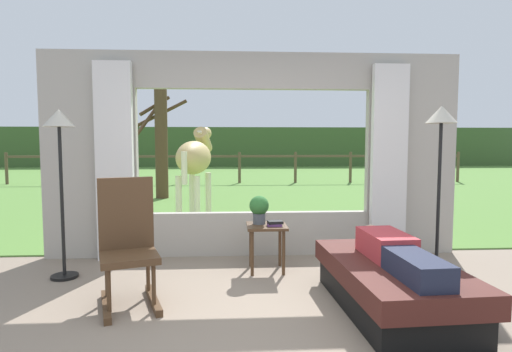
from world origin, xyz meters
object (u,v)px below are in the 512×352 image
at_px(recliner_sofa, 391,285).
at_px(potted_plant, 259,208).
at_px(pasture_tree, 161,141).
at_px(side_table, 267,233).
at_px(reclining_person, 394,251).
at_px(floor_lamp_right, 441,139).
at_px(floor_lamp_left, 60,143).
at_px(horse, 195,158).
at_px(book_stack, 275,223).
at_px(rocking_chair, 128,243).

relative_size(recliner_sofa, potted_plant, 5.44).
bearing_deg(pasture_tree, side_table, -70.53).
relative_size(recliner_sofa, reclining_person, 1.21).
xyz_separation_m(recliner_sofa, floor_lamp_right, (0.84, 0.85, 1.25)).
relative_size(reclining_person, pasture_tree, 0.51).
bearing_deg(floor_lamp_left, floor_lamp_right, -2.54).
height_order(recliner_sofa, floor_lamp_left, floor_lamp_left).
height_order(floor_lamp_left, horse, floor_lamp_left).
distance_m(book_stack, floor_lamp_right, 1.97).
bearing_deg(floor_lamp_left, horse, 70.56).
bearing_deg(book_stack, reclining_person, -51.89).
relative_size(recliner_sofa, horse, 0.96).
xyz_separation_m(recliner_sofa, floor_lamp_left, (-3.14, 1.03, 1.22)).
bearing_deg(potted_plant, recliner_sofa, -48.93).
relative_size(floor_lamp_left, horse, 0.98).
distance_m(side_table, floor_lamp_right, 2.11).
xyz_separation_m(side_table, book_stack, (0.09, -0.07, 0.12)).
bearing_deg(horse, rocking_chair, -83.54).
relative_size(reclining_person, floor_lamp_right, 0.79).
relative_size(rocking_chair, book_stack, 6.38).
bearing_deg(side_table, floor_lamp_left, -176.84).
relative_size(reclining_person, side_table, 2.76).
xyz_separation_m(rocking_chair, potted_plant, (1.23, 0.92, 0.16)).
xyz_separation_m(recliner_sofa, book_stack, (-0.89, 1.08, 0.33)).
relative_size(floor_lamp_left, pasture_tree, 0.63).
bearing_deg(floor_lamp_left, book_stack, 1.35).
relative_size(recliner_sofa, floor_lamp_right, 0.96).
bearing_deg(side_table, floor_lamp_right, -9.30).
relative_size(recliner_sofa, floor_lamp_left, 0.98).
xyz_separation_m(potted_plant, horse, (-0.97, 2.99, 0.45)).
relative_size(book_stack, floor_lamp_right, 0.10).
xyz_separation_m(side_table, pasture_tree, (-2.19, 6.21, 1.07)).
height_order(reclining_person, horse, horse).
height_order(potted_plant, book_stack, potted_plant).
height_order(potted_plant, floor_lamp_left, floor_lamp_left).
distance_m(reclining_person, horse, 4.75).
bearing_deg(horse, floor_lamp_right, -39.17).
relative_size(potted_plant, floor_lamp_left, 0.18).
bearing_deg(side_table, pasture_tree, 109.47).
height_order(floor_lamp_left, pasture_tree, pasture_tree).
xyz_separation_m(reclining_person, horse, (-2.02, 4.25, 0.63)).
bearing_deg(rocking_chair, horse, 67.44).
relative_size(side_table, horse, 0.29).
xyz_separation_m(book_stack, horse, (-1.13, 3.12, 0.61)).
bearing_deg(floor_lamp_right, recliner_sofa, -134.35).
xyz_separation_m(floor_lamp_left, horse, (1.12, 3.17, -0.28)).
relative_size(book_stack, pasture_tree, 0.06).
distance_m(potted_plant, floor_lamp_right, 2.07).
relative_size(potted_plant, horse, 0.18).
xyz_separation_m(potted_plant, floor_lamp_right, (1.89, -0.36, 0.77)).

